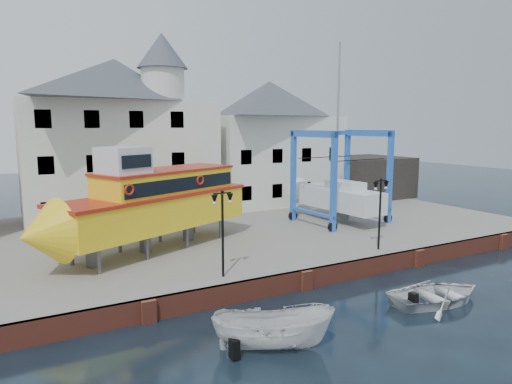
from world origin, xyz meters
TOP-DOWN VIEW (x-y plane):
  - ground at (0.00, 0.00)m, footprint 140.00×140.00m
  - hardstanding at (0.00, 11.00)m, footprint 44.00×22.00m
  - quay_wall at (-0.00, 0.10)m, footprint 44.00×0.47m
  - building_white_main at (-4.87, 18.39)m, footprint 14.00×8.30m
  - building_white_right at (9.00, 19.00)m, footprint 12.00×8.00m
  - shed_dark at (19.00, 17.00)m, footprint 8.00×7.00m
  - lamp_post_left at (-4.00, 1.20)m, footprint 1.12×0.32m
  - lamp_post_right at (6.00, 1.20)m, footprint 1.12×0.32m
  - tour_boat at (-6.11, 7.13)m, footprint 14.04×8.70m
  - travel_lift at (8.97, 9.25)m, footprint 6.42×8.82m
  - motorboat_a at (-4.59, -4.47)m, footprint 4.83×3.59m
  - motorboat_b at (4.44, -4.33)m, footprint 5.20×3.97m

SIDE VIEW (x-z plane):
  - ground at x=0.00m, z-range 0.00..0.00m
  - motorboat_a at x=-4.59m, z-range -0.88..0.88m
  - motorboat_b at x=4.44m, z-range -0.50..0.50m
  - hardstanding at x=0.00m, z-range 0.00..1.00m
  - quay_wall at x=0.00m, z-range 0.00..1.00m
  - shed_dark at x=19.00m, z-range 1.00..5.00m
  - travel_lift at x=8.97m, z-range -3.38..9.77m
  - tour_boat at x=-6.11m, z-range 0.83..6.88m
  - lamp_post_left at x=-4.00m, z-range 2.07..6.27m
  - lamp_post_right at x=6.00m, z-range 2.07..6.27m
  - building_white_right at x=9.00m, z-range 1.00..12.20m
  - building_white_main at x=-4.87m, z-range 0.34..14.34m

